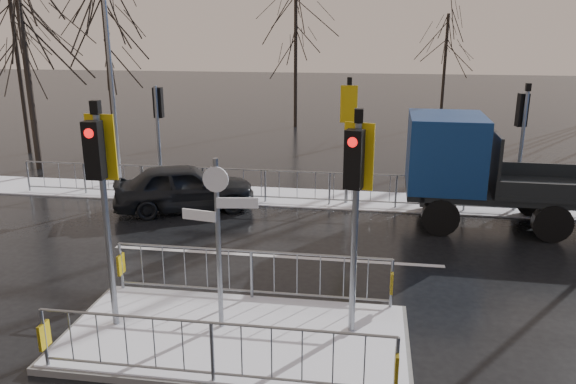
# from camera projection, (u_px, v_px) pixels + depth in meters

# --- Properties ---
(ground) EXTENTS (120.00, 120.00, 0.00)m
(ground) POSITION_uv_depth(u_px,v_px,m) (235.00, 340.00, 9.83)
(ground) COLOR black
(ground) RESTS_ON ground
(snow_verge) EXTENTS (30.00, 2.00, 0.04)m
(snow_verge) POSITION_uv_depth(u_px,v_px,m) (300.00, 198.00, 17.98)
(snow_verge) COLOR white
(snow_verge) RESTS_ON ground
(lane_markings) EXTENTS (8.00, 11.38, 0.01)m
(lane_markings) POSITION_uv_depth(u_px,v_px,m) (231.00, 351.00, 9.52)
(lane_markings) COLOR silver
(lane_markings) RESTS_ON ground
(traffic_island) EXTENTS (6.00, 3.04, 4.15)m
(traffic_island) POSITION_uv_depth(u_px,v_px,m) (234.00, 320.00, 9.73)
(traffic_island) COLOR #62615D
(traffic_island) RESTS_ON ground
(far_kerb_fixtures) EXTENTS (18.00, 0.65, 3.83)m
(far_kerb_fixtures) POSITION_uv_depth(u_px,v_px,m) (307.00, 172.00, 17.18)
(far_kerb_fixtures) COLOR gray
(far_kerb_fixtures) RESTS_ON ground
(car_far_lane) EXTENTS (4.43, 3.09, 1.40)m
(car_far_lane) POSITION_uv_depth(u_px,v_px,m) (185.00, 187.00, 16.69)
(car_far_lane) COLOR black
(car_far_lane) RESTS_ON ground
(flatbed_truck) EXTENTS (6.56, 2.52, 3.02)m
(flatbed_truck) POSITION_uv_depth(u_px,v_px,m) (479.00, 168.00, 15.20)
(flatbed_truck) COLOR black
(flatbed_truck) RESTS_ON ground
(tree_near_a) EXTENTS (4.75, 4.75, 8.97)m
(tree_near_a) POSITION_uv_depth(u_px,v_px,m) (19.00, 3.00, 20.05)
(tree_near_a) COLOR black
(tree_near_a) RESTS_ON ground
(tree_near_b) EXTENTS (4.00, 4.00, 7.55)m
(tree_near_b) POSITION_uv_depth(u_px,v_px,m) (106.00, 31.00, 21.39)
(tree_near_b) COLOR black
(tree_near_b) RESTS_ON ground
(tree_near_c) EXTENTS (3.50, 3.50, 6.61)m
(tree_near_c) POSITION_uv_depth(u_px,v_px,m) (16.00, 47.00, 23.16)
(tree_near_c) COLOR black
(tree_near_c) RESTS_ON ground
(tree_far_a) EXTENTS (3.75, 3.75, 7.08)m
(tree_far_a) POSITION_uv_depth(u_px,v_px,m) (296.00, 36.00, 29.62)
(tree_far_a) COLOR black
(tree_far_a) RESTS_ON ground
(tree_far_b) EXTENTS (3.25, 3.25, 6.14)m
(tree_far_b) POSITION_uv_depth(u_px,v_px,m) (446.00, 48.00, 30.55)
(tree_far_b) COLOR black
(tree_far_b) RESTS_ON ground
(street_lamp_left) EXTENTS (1.25, 0.18, 8.20)m
(street_lamp_left) POSITION_uv_depth(u_px,v_px,m) (111.00, 52.00, 18.50)
(street_lamp_left) COLOR gray
(street_lamp_left) RESTS_ON ground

